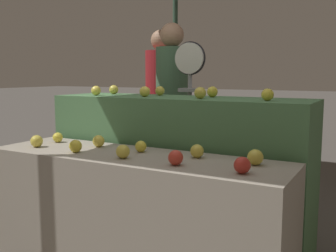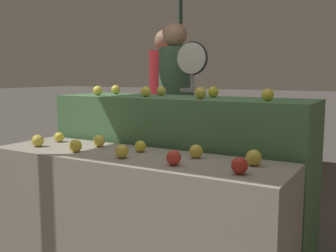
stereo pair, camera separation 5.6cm
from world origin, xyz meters
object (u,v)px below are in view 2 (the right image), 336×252
Objects in this scene: wooden_crate_side at (12,199)px; person_customer_left at (165,96)px; produce_scale at (192,90)px; person_vendor_at_scale at (175,98)px.

person_customer_left is at bearing 73.64° from wooden_crate_side.
produce_scale is 0.47m from person_vendor_at_scale.
person_vendor_at_scale is at bearing 126.34° from person_customer_left.
person_customer_left is 1.99m from wooden_crate_side.
person_vendor_at_scale is 1.00× the size of person_customer_left.
person_vendor_at_scale reaches higher than wooden_crate_side.
person_customer_left reaches higher than produce_scale.
wooden_crate_side is at bearing 70.53° from person_customer_left.
produce_scale reaches higher than wooden_crate_side.
person_vendor_at_scale is at bearing 138.32° from produce_scale.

